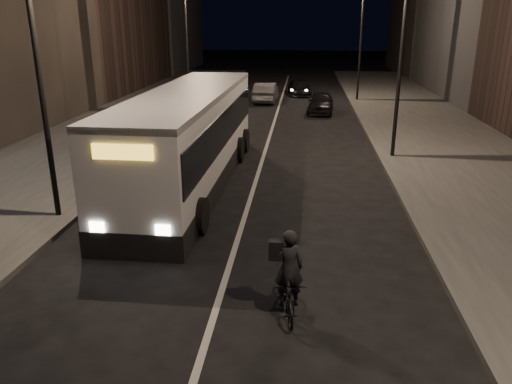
% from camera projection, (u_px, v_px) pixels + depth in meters
% --- Properties ---
extents(ground, '(180.00, 180.00, 0.00)m').
position_uv_depth(ground, '(220.00, 298.00, 10.91)').
color(ground, black).
rests_on(ground, ground).
extents(sidewalk_right, '(7.00, 70.00, 0.16)m').
position_uv_depth(sidewalk_right, '(448.00, 148.00, 23.28)').
color(sidewalk_right, '#363633').
rests_on(sidewalk_right, ground).
extents(sidewalk_left, '(7.00, 70.00, 0.16)m').
position_uv_depth(sidewalk_left, '(97.00, 140.00, 24.81)').
color(sidewalk_left, '#363633').
rests_on(sidewalk_left, ground).
extents(streetlight_right_mid, '(1.20, 0.44, 8.12)m').
position_uv_depth(streetlight_right_mid, '(397.00, 30.00, 19.95)').
color(streetlight_right_mid, black).
rests_on(streetlight_right_mid, sidewalk_right).
extents(streetlight_right_far, '(1.20, 0.44, 8.12)m').
position_uv_depth(streetlight_right_far, '(358.00, 25.00, 34.99)').
color(streetlight_right_far, black).
rests_on(streetlight_right_far, sidewalk_right).
extents(streetlight_left_near, '(1.20, 0.44, 8.12)m').
position_uv_depth(streetlight_left_near, '(43.00, 35.00, 13.38)').
color(streetlight_left_near, black).
rests_on(streetlight_left_near, sidewalk_left).
extents(streetlight_left_far, '(1.20, 0.44, 8.12)m').
position_uv_depth(streetlight_left_far, '(190.00, 26.00, 30.31)').
color(streetlight_left_far, black).
rests_on(streetlight_left_far, sidewalk_left).
extents(city_bus, '(3.17, 12.71, 3.40)m').
position_uv_depth(city_bus, '(189.00, 134.00, 17.88)').
color(city_bus, silver).
rests_on(city_bus, ground).
extents(cyclist_on_bicycle, '(0.84, 1.77, 1.96)m').
position_uv_depth(cyclist_on_bicycle, '(288.00, 287.00, 10.09)').
color(cyclist_on_bicycle, black).
rests_on(cyclist_on_bicycle, ground).
extents(car_near, '(1.87, 4.02, 1.33)m').
position_uv_depth(car_near, '(321.00, 103.00, 32.11)').
color(car_near, black).
rests_on(car_near, ground).
extents(car_mid, '(1.63, 4.35, 1.42)m').
position_uv_depth(car_mid, '(266.00, 92.00, 36.30)').
color(car_mid, '#343436').
rests_on(car_mid, ground).
extents(car_far, '(2.12, 4.15, 1.15)m').
position_uv_depth(car_far, '(299.00, 88.00, 39.68)').
color(car_far, black).
rests_on(car_far, ground).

